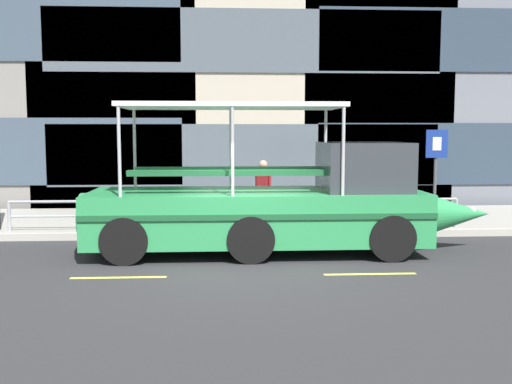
# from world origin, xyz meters

# --- Properties ---
(ground_plane) EXTENTS (120.00, 120.00, 0.00)m
(ground_plane) POSITION_xyz_m (0.00, 0.00, 0.00)
(ground_plane) COLOR #2B2B2D
(sidewalk) EXTENTS (32.00, 4.80, 0.18)m
(sidewalk) POSITION_xyz_m (0.00, 5.60, 0.09)
(sidewalk) COLOR #99968E
(sidewalk) RESTS_ON ground_plane
(curb_edge) EXTENTS (32.00, 0.18, 0.18)m
(curb_edge) POSITION_xyz_m (0.00, 3.11, 0.09)
(curb_edge) COLOR #B2ADA3
(curb_edge) RESTS_ON ground_plane
(lane_centreline) EXTENTS (25.80, 0.12, 0.01)m
(lane_centreline) POSITION_xyz_m (-0.00, -0.87, 0.00)
(lane_centreline) COLOR #DBD64C
(lane_centreline) RESTS_ON ground_plane
(curb_guardrail) EXTENTS (11.82, 0.09, 0.80)m
(curb_guardrail) POSITION_xyz_m (-0.05, 3.45, 0.72)
(curb_guardrail) COLOR #9EA0A8
(curb_guardrail) RESTS_ON sidewalk
(parking_sign) EXTENTS (0.60, 0.12, 2.61)m
(parking_sign) POSITION_xyz_m (5.40, 3.93, 1.95)
(parking_sign) COLOR #4C4F54
(parking_sign) RESTS_ON sidewalk
(duck_tour_boat) EXTENTS (9.32, 2.50, 3.35)m
(duck_tour_boat) POSITION_xyz_m (0.88, 1.33, 1.08)
(duck_tour_boat) COLOR #2D9351
(duck_tour_boat) RESTS_ON ground_plane
(pedestrian_near_bow) EXTENTS (0.21, 0.45, 1.56)m
(pedestrian_near_bow) POSITION_xyz_m (3.92, 4.05, 1.12)
(pedestrian_near_bow) COLOR #1E2338
(pedestrian_near_bow) RESTS_ON sidewalk
(pedestrian_mid_left) EXTENTS (0.43, 0.34, 1.76)m
(pedestrian_mid_left) POSITION_xyz_m (0.71, 4.65, 1.24)
(pedestrian_mid_left) COLOR #47423D
(pedestrian_mid_left) RESTS_ON sidewalk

